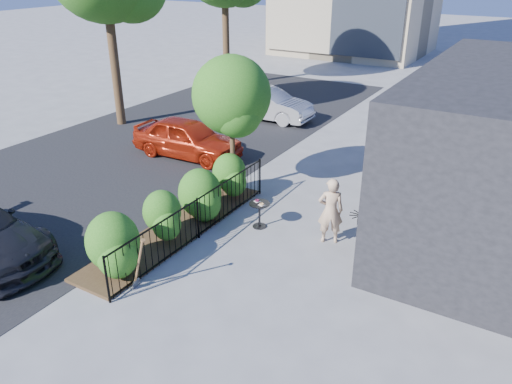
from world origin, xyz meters
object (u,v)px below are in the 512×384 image
Objects in this scene: cafe_table at (259,210)px; car_red at (187,138)px; patio_tree at (233,100)px; car_silver at (266,104)px; shovel at (138,267)px; woman at (331,211)px.

car_red is (-4.74, 3.13, 0.20)m from cafe_table.
cafe_table is (1.74, -1.50, -2.29)m from patio_tree.
car_silver reaches higher than cafe_table.
shovel is at bearing -151.66° from car_red.
car_silver reaches higher than shovel.
woman is 0.42× the size of car_red.
car_red reaches higher than cafe_table.
cafe_table is at bearing 78.18° from shovel.
shovel is (0.98, -5.13, -2.18)m from patio_tree.
patio_tree is 2.97× the size of shovel.
cafe_table is 0.55× the size of shovel.
woman reaches higher than shovel.
cafe_table is 0.18× the size of car_silver.
shovel is at bearing -101.82° from cafe_table.
woman is 0.41× the size of car_silver.
cafe_table is at bearing -20.09° from woman.
car_silver is (-2.86, 6.94, -2.09)m from patio_tree.
car_red is at bearing 120.47° from shovel.
car_silver is (-4.61, 8.43, 0.20)m from cafe_table.
patio_tree reaches higher than cafe_table.
patio_tree reaches higher than car_red.
patio_tree reaches higher than shovel.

